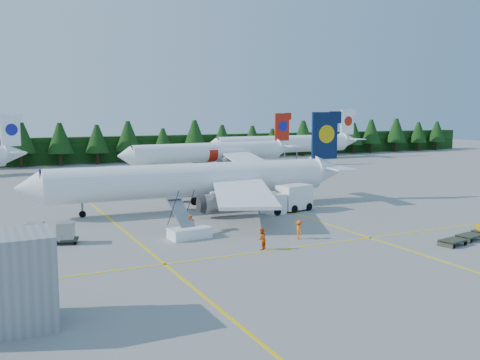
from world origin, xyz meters
name	(u,v)px	position (x,y,z in m)	size (l,w,h in m)	color
ground	(282,231)	(0.00, 0.00, 0.00)	(320.00, 320.00, 0.00)	gray
taxi_stripe_a	(98,209)	(-14.00, 20.00, 0.01)	(0.25, 120.00, 0.01)	yellow
taxi_stripe_b	(246,198)	(6.00, 20.00, 0.01)	(0.25, 120.00, 0.01)	yellow
taxi_stripe_cross	(317,245)	(0.00, -6.00, 0.01)	(80.00, 0.25, 0.01)	yellow
treeline_hedge	(106,149)	(0.00, 82.00, 3.00)	(220.00, 4.00, 6.00)	black
airliner_navy	(187,181)	(-4.30, 15.30, 3.51)	(40.18, 33.02, 11.68)	white
airliner_red	(207,153)	(15.14, 56.43, 3.44)	(39.32, 32.24, 11.43)	white
airliner_far_right	(279,144)	(39.87, 69.59, 3.89)	(42.71, 5.33, 12.42)	white
airstairs	(188,230)	(-9.28, 1.59, 0.74)	(3.98, 5.41, 3.42)	white
service_truck	(287,199)	(5.87, 8.97, 1.51)	(6.68, 3.56, 3.06)	white
dolly_train	(477,233)	(15.07, -10.27, 0.45)	(11.41, 4.18, 0.14)	#313627
uld_pair	(50,232)	(-21.15, 4.73, 1.09)	(4.89, 3.18, 1.61)	#313627
crew_a	(191,225)	(-8.67, 2.38, 0.98)	(0.72, 0.47, 1.97)	#FC4705
crew_b	(262,239)	(-5.19, -5.33, 0.93)	(0.90, 0.70, 1.86)	#DB4604
crew_c	(299,230)	(-0.22, -3.41, 0.88)	(0.72, 0.49, 1.75)	#FF5D05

